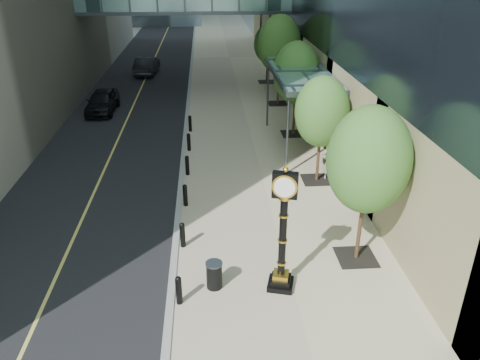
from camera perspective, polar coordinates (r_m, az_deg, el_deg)
name	(u,v)px	position (r m, az deg, el deg)	size (l,w,h in m)	color
ground	(268,322)	(14.77, 3.48, -16.90)	(320.00, 320.00, 0.00)	gray
road	(154,59)	(51.98, -10.40, 14.34)	(8.00, 180.00, 0.02)	black
sidewalk	(230,57)	(51.77, -1.27, 14.71)	(8.00, 180.00, 0.06)	tan
curb	(192,58)	(51.72, -5.85, 14.59)	(0.25, 180.00, 0.07)	gray
entrance_canopy	(301,74)	(25.92, 7.47, 12.65)	(3.00, 8.00, 4.38)	#383F44
bollard_row	(186,180)	(21.92, -6.56, -0.02)	(0.20, 16.20, 0.90)	black
street_trees	(297,73)	(27.59, 7.02, 12.76)	(3.06, 28.54, 6.29)	black
street_clock	(283,238)	(14.88, 5.21, -7.09)	(1.00, 1.00, 4.35)	black
trash_bin	(214,276)	(15.66, -3.16, -11.57)	(0.52, 0.52, 0.90)	black
pedestrian	(329,163)	(23.00, 10.82, 2.09)	(0.63, 0.41, 1.73)	beige
car_near	(102,101)	(34.34, -16.44, 9.21)	(1.82, 4.52, 1.54)	black
car_far	(147,65)	(45.00, -11.28, 13.56)	(1.67, 4.78, 1.58)	black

